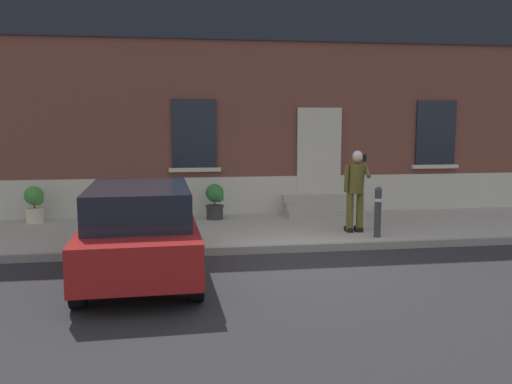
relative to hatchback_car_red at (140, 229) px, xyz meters
The scene contains 11 objects.
ground_plane 2.80m from the hatchback_car_red, ahead, with size 80.00×80.00×0.00m, color #232326.
sidewalk 4.13m from the hatchback_car_red, 49.01° to the left, with size 24.00×3.60×0.15m, color #99968E.
curb_edge 3.02m from the hatchback_car_red, 24.43° to the left, with size 24.00×0.12×0.15m, color gray.
building_facade 6.83m from the hatchback_car_red, 64.32° to the left, with size 24.00×1.52×7.50m.
entrance_stoop 6.23m from the hatchback_car_red, 46.39° to the left, with size 1.94×0.96×0.48m.
hatchback_car_red is the anchor object (origin of this frame).
bollard_near_person 4.94m from the hatchback_car_red, 19.18° to the left, with size 0.15×0.15×1.04m.
person_on_phone 4.89m from the hatchback_car_red, 26.28° to the left, with size 0.51×0.48×1.75m.
planter_cream 5.10m from the hatchback_car_red, 121.54° to the left, with size 0.44×0.44×0.86m.
planter_olive 4.30m from the hatchback_car_red, 97.57° to the left, with size 0.44×0.44×0.86m.
planter_charcoal 4.45m from the hatchback_car_red, 69.82° to the left, with size 0.44×0.44×0.86m.
Camera 1 is at (-2.12, -9.08, 2.53)m, focal length 38.13 mm.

